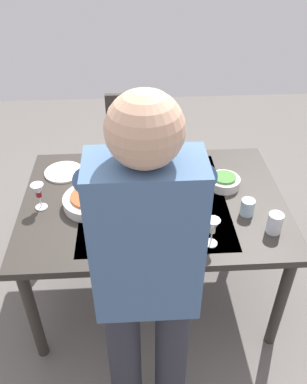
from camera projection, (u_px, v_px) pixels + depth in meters
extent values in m
plane|color=#66605B|center=(154.00, 286.00, 2.64)|extent=(6.00, 6.00, 0.00)
cube|color=#332D28|center=(154.00, 202.00, 2.21)|extent=(1.43, 1.01, 0.04)
cube|color=beige|center=(154.00, 200.00, 2.20)|extent=(0.79, 0.86, 0.00)
cylinder|color=#332D28|center=(242.00, 201.00, 2.81)|extent=(0.06, 0.06, 0.69)
cylinder|color=#332D28|center=(56.00, 208.00, 2.75)|extent=(0.06, 0.06, 0.69)
cylinder|color=#332D28|center=(280.00, 302.00, 2.12)|extent=(0.06, 0.06, 0.69)
cylinder|color=#332D28|center=(33.00, 315.00, 2.05)|extent=(0.06, 0.06, 0.69)
cube|color=black|center=(135.00, 163.00, 3.00)|extent=(0.40, 0.40, 0.04)
cube|color=#332D28|center=(133.00, 122.00, 3.00)|extent=(0.40, 0.04, 0.45)
cylinder|color=#332D28|center=(156.00, 174.00, 3.28)|extent=(0.04, 0.04, 0.43)
cylinder|color=#332D28|center=(114.00, 175.00, 3.27)|extent=(0.04, 0.04, 0.43)
cylinder|color=#332D28|center=(159.00, 200.00, 3.01)|extent=(0.04, 0.04, 0.43)
cylinder|color=#332D28|center=(114.00, 201.00, 2.99)|extent=(0.04, 0.04, 0.43)
cylinder|color=#2D2D38|center=(125.00, 364.00, 1.74)|extent=(0.14, 0.14, 0.88)
cylinder|color=#2D2D38|center=(171.00, 361.00, 1.75)|extent=(0.14, 0.14, 0.88)
cube|color=#47668E|center=(146.00, 239.00, 1.30)|extent=(0.36, 0.20, 0.60)
sphere|color=tan|center=(145.00, 130.00, 1.06)|extent=(0.22, 0.22, 0.22)
cylinder|color=#47668E|center=(96.00, 180.00, 1.44)|extent=(0.08, 0.52, 0.40)
cylinder|color=#47668E|center=(190.00, 177.00, 1.45)|extent=(0.08, 0.52, 0.40)
cylinder|color=black|center=(151.00, 155.00, 2.38)|extent=(0.07, 0.07, 0.20)
cylinder|color=black|center=(151.00, 134.00, 2.29)|extent=(0.03, 0.03, 0.08)
cylinder|color=black|center=(151.00, 127.00, 2.26)|extent=(0.03, 0.03, 0.02)
cylinder|color=white|center=(211.00, 243.00, 1.92)|extent=(0.06, 0.06, 0.01)
cylinder|color=white|center=(211.00, 237.00, 1.90)|extent=(0.01, 0.01, 0.07)
cone|color=white|center=(213.00, 226.00, 1.85)|extent=(0.07, 0.07, 0.07)
cylinder|color=beige|center=(212.00, 230.00, 1.87)|extent=(0.03, 0.03, 0.03)
cylinder|color=white|center=(42.00, 207.00, 2.14)|extent=(0.06, 0.06, 0.01)
cylinder|color=white|center=(40.00, 202.00, 2.12)|extent=(0.01, 0.01, 0.07)
cone|color=white|center=(38.00, 191.00, 2.07)|extent=(0.07, 0.07, 0.07)
cylinder|color=maroon|center=(39.00, 194.00, 2.09)|extent=(0.03, 0.03, 0.03)
cylinder|color=silver|center=(188.00, 213.00, 2.03)|extent=(0.07, 0.07, 0.09)
cylinder|color=silver|center=(247.00, 207.00, 2.07)|extent=(0.07, 0.07, 0.09)
cylinder|color=silver|center=(119.00, 155.00, 2.48)|extent=(0.07, 0.07, 0.09)
cylinder|color=silver|center=(275.00, 223.00, 1.96)|extent=(0.07, 0.07, 0.11)
cylinder|color=silver|center=(91.00, 201.00, 2.14)|extent=(0.30, 0.30, 0.05)
cylinder|color=#C6562D|center=(91.00, 198.00, 2.13)|extent=(0.22, 0.22, 0.03)
cylinder|color=silver|center=(224.00, 182.00, 2.28)|extent=(0.18, 0.18, 0.05)
cylinder|color=#4C843D|center=(224.00, 179.00, 2.27)|extent=(0.13, 0.13, 0.03)
cylinder|color=silver|center=(64.00, 172.00, 2.40)|extent=(0.23, 0.23, 0.01)
cylinder|color=silver|center=(145.00, 221.00, 2.05)|extent=(0.23, 0.23, 0.01)
cube|color=silver|center=(115.00, 177.00, 2.37)|extent=(0.03, 0.20, 0.00)
cube|color=silver|center=(160.00, 194.00, 2.23)|extent=(0.03, 0.18, 0.00)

